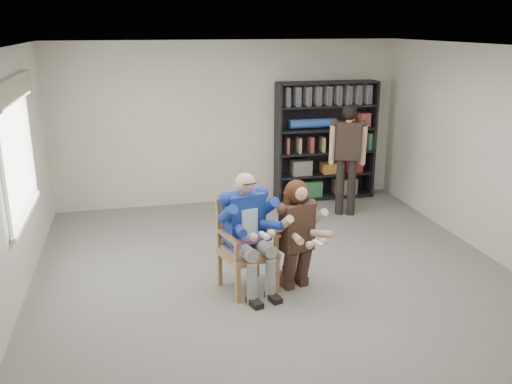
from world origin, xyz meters
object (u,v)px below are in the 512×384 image
object	(u,v)px
seated_man	(248,233)
bookshelf	(326,141)
armchair	(248,246)
kneeling_woman	(298,237)
standing_man	(347,161)

from	to	relation	value
seated_man	bookshelf	xyz separation A→B (m)	(2.12, 3.18, 0.33)
armchair	kneeling_woman	distance (m)	0.60
standing_man	armchair	bearing A→B (deg)	-114.18
kneeling_woman	standing_man	size ratio (longest dim) A/B	0.72
armchair	seated_man	world-z (taller)	seated_man
armchair	kneeling_woman	size ratio (longest dim) A/B	0.84
seated_man	kneeling_woman	distance (m)	0.60
armchair	standing_man	size ratio (longest dim) A/B	0.61
seated_man	standing_man	bearing A→B (deg)	30.77
seated_man	standing_man	size ratio (longest dim) A/B	0.79
kneeling_woman	standing_man	world-z (taller)	standing_man
bookshelf	standing_man	xyz separation A→B (m)	(0.03, -0.94, -0.14)
kneeling_woman	armchair	bearing A→B (deg)	152.88
armchair	bookshelf	bearing A→B (deg)	40.93
armchair	bookshelf	size ratio (longest dim) A/B	0.53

